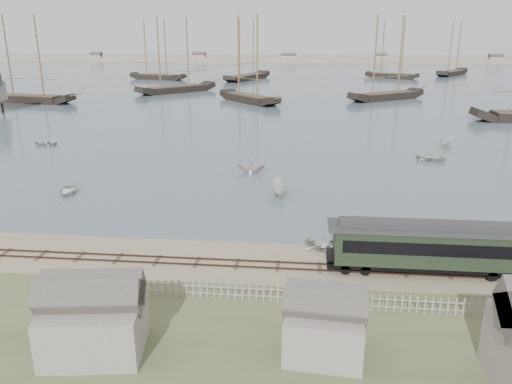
# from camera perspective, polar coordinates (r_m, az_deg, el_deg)

# --- Properties ---
(ground) EXTENTS (600.00, 600.00, 0.00)m
(ground) POSITION_cam_1_polar(r_m,az_deg,el_deg) (38.33, 4.18, -7.20)
(ground) COLOR tan
(ground) RESTS_ON ground
(harbor_water) EXTENTS (600.00, 336.00, 0.06)m
(harbor_water) POSITION_cam_1_polar(r_m,az_deg,el_deg) (205.34, 5.69, 13.35)
(harbor_water) COLOR #40525C
(harbor_water) RESTS_ON ground
(rail_track) EXTENTS (120.00, 1.80, 0.16)m
(rail_track) POSITION_cam_1_polar(r_m,az_deg,el_deg) (36.51, 4.09, -8.47)
(rail_track) COLOR #3B2520
(rail_track) RESTS_ON ground
(picket_fence_west) EXTENTS (19.00, 0.10, 1.20)m
(picket_fence_west) POSITION_cam_1_polar(r_m,az_deg,el_deg) (32.92, -7.84, -11.83)
(picket_fence_west) COLOR gray
(picket_fence_west) RESTS_ON ground
(picket_fence_east) EXTENTS (15.00, 0.10, 1.20)m
(picket_fence_east) POSITION_cam_1_polar(r_m,az_deg,el_deg) (33.82, 26.01, -12.80)
(picket_fence_east) COLOR gray
(picket_fence_east) RESTS_ON ground
(shed_left) EXTENTS (5.00, 4.00, 4.10)m
(shed_left) POSITION_cam_1_polar(r_m,az_deg,el_deg) (29.16, -17.69, -16.91)
(shed_left) COLOR gray
(shed_left) RESTS_ON ground
(shed_mid) EXTENTS (4.00, 3.50, 3.60)m
(shed_mid) POSITION_cam_1_polar(r_m,az_deg,el_deg) (27.96, 7.69, -17.80)
(shed_mid) COLOR gray
(shed_mid) RESTS_ON ground
(far_spit) EXTENTS (500.00, 20.00, 1.80)m
(far_spit) POSITION_cam_1_polar(r_m,az_deg,el_deg) (285.17, 5.79, 14.61)
(far_spit) COLOR tan
(far_spit) RESTS_ON ground
(passenger_coach) EXTENTS (13.74, 2.65, 3.34)m
(passenger_coach) POSITION_cam_1_polar(r_m,az_deg,el_deg) (36.66, 18.99, -5.78)
(passenger_coach) COLOR black
(passenger_coach) RESTS_ON ground
(beached_dinghy) EXTENTS (4.21, 4.52, 0.76)m
(beached_dinghy) POSITION_cam_1_polar(r_m,az_deg,el_deg) (39.26, 8.20, -6.10)
(beached_dinghy) COLOR silver
(beached_dinghy) RESTS_ON ground
(rowboat_0) EXTENTS (3.84, 3.15, 0.69)m
(rowboat_0) POSITION_cam_1_polar(r_m,az_deg,el_deg) (55.57, -20.74, 0.18)
(rowboat_0) COLOR silver
(rowboat_0) RESTS_ON harbor_water
(rowboat_1) EXTENTS (3.23, 3.66, 1.80)m
(rowboat_1) POSITION_cam_1_polar(r_m,az_deg,el_deg) (59.65, -0.56, 3.10)
(rowboat_1) COLOR silver
(rowboat_1) RESTS_ON harbor_water
(rowboat_2) EXTENTS (4.11, 2.29, 1.50)m
(rowboat_2) POSITION_cam_1_polar(r_m,az_deg,el_deg) (51.38, 2.49, 0.44)
(rowboat_2) COLOR silver
(rowboat_2) RESTS_ON harbor_water
(rowboat_3) EXTENTS (4.00, 4.64, 0.81)m
(rowboat_3) POSITION_cam_1_polar(r_m,az_deg,el_deg) (69.22, 19.44, 3.74)
(rowboat_3) COLOR silver
(rowboat_3) RESTS_ON harbor_water
(rowboat_5) EXTENTS (3.21, 2.95, 1.23)m
(rowboat_5) POSITION_cam_1_polar(r_m,az_deg,el_deg) (78.80, 20.92, 5.37)
(rowboat_5) COLOR silver
(rowboat_5) RESTS_ON harbor_water
(rowboat_6) EXTENTS (2.51, 3.44, 0.70)m
(rowboat_6) POSITION_cam_1_polar(r_m,az_deg,el_deg) (80.63, -22.97, 5.20)
(rowboat_6) COLOR silver
(rowboat_6) RESTS_ON harbor_water
(schooner_0) EXTENTS (22.39, 8.35, 20.00)m
(schooner_0) POSITION_cam_1_polar(r_m,az_deg,el_deg) (130.24, -24.87, 13.64)
(schooner_0) COLOR black
(schooner_0) RESTS_ON harbor_water
(schooner_1) EXTENTS (19.93, 21.14, 20.00)m
(schooner_1) POSITION_cam_1_polar(r_m,az_deg,el_deg) (141.02, -9.25, 15.22)
(schooner_1) COLOR black
(schooner_1) RESTS_ON harbor_water
(schooner_2) EXTENTS (16.84, 18.51, 20.00)m
(schooner_2) POSITION_cam_1_polar(r_m,az_deg,el_deg) (119.45, -0.86, 14.99)
(schooner_2) COLOR black
(schooner_2) RESTS_ON harbor_water
(schooner_3) EXTENTS (20.44, 16.77, 20.00)m
(schooner_3) POSITION_cam_1_polar(r_m,az_deg,el_deg) (128.16, 14.98, 14.61)
(schooner_3) COLOR black
(schooner_3) RESTS_ON harbor_water
(schooner_6) EXTENTS (21.03, 9.79, 20.00)m
(schooner_6) POSITION_cam_1_polar(r_m,az_deg,el_deg) (180.45, -11.32, 15.66)
(schooner_6) COLOR black
(schooner_6) RESTS_ON harbor_water
(schooner_7) EXTENTS (14.80, 25.27, 20.00)m
(schooner_7) POSITION_cam_1_polar(r_m,az_deg,el_deg) (176.34, -1.01, 15.95)
(schooner_7) COLOR black
(schooner_7) RESTS_ON harbor_water
(schooner_8) EXTENTS (18.70, 11.73, 20.00)m
(schooner_8) POSITION_cam_1_polar(r_m,az_deg,el_deg) (187.62, 15.47, 15.45)
(schooner_8) COLOR black
(schooner_8) RESTS_ON harbor_water
(schooner_9) EXTENTS (16.59, 20.84, 20.00)m
(schooner_9) POSITION_cam_1_polar(r_m,az_deg,el_deg) (208.19, 21.80, 15.04)
(schooner_9) COLOR black
(schooner_9) RESTS_ON harbor_water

